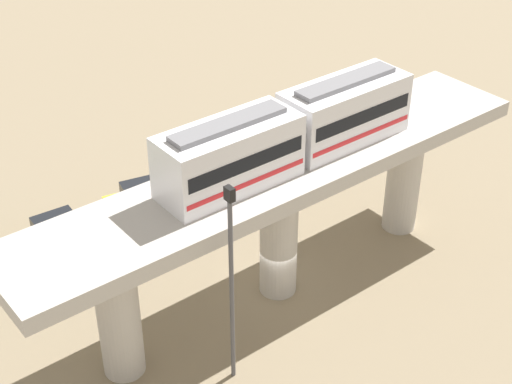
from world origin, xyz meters
name	(u,v)px	position (x,y,z in m)	size (l,w,h in m)	color
ground_plane	(278,288)	(0.00, 0.00, 0.00)	(120.00, 120.00, 0.00)	#84755B
viaduct	(279,198)	(0.00, 0.00, 5.66)	(5.20, 28.00, 7.50)	#B7B2AA
train	(290,133)	(0.00, 0.54, 9.04)	(2.64, 13.55, 3.24)	silver
parked_car_orange	(55,234)	(-10.67, -7.29, 0.74)	(2.13, 4.33, 1.76)	orange
parked_car_yellow	(141,199)	(-10.69, -1.69, 0.74)	(2.70, 4.50, 1.76)	yellow
signal_post	(231,279)	(3.40, -5.43, 5.57)	(0.44, 0.28, 10.10)	#4C4C51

